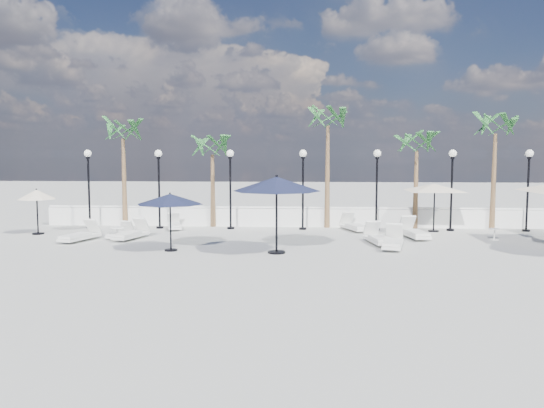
# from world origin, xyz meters

# --- Properties ---
(ground) EXTENTS (100.00, 100.00, 0.00)m
(ground) POSITION_xyz_m (0.00, 0.00, 0.00)
(ground) COLOR #A2A29D
(ground) RESTS_ON ground
(balustrade) EXTENTS (26.00, 0.30, 1.01)m
(balustrade) POSITION_xyz_m (0.00, 7.50, 0.47)
(balustrade) COLOR white
(balustrade) RESTS_ON ground
(lamppost_0) EXTENTS (0.36, 0.36, 3.84)m
(lamppost_0) POSITION_xyz_m (-10.50, 6.50, 2.49)
(lamppost_0) COLOR black
(lamppost_0) RESTS_ON ground
(lamppost_1) EXTENTS (0.36, 0.36, 3.84)m
(lamppost_1) POSITION_xyz_m (-7.00, 6.50, 2.49)
(lamppost_1) COLOR black
(lamppost_1) RESTS_ON ground
(lamppost_2) EXTENTS (0.36, 0.36, 3.84)m
(lamppost_2) POSITION_xyz_m (-3.50, 6.50, 2.49)
(lamppost_2) COLOR black
(lamppost_2) RESTS_ON ground
(lamppost_3) EXTENTS (0.36, 0.36, 3.84)m
(lamppost_3) POSITION_xyz_m (0.00, 6.50, 2.49)
(lamppost_3) COLOR black
(lamppost_3) RESTS_ON ground
(lamppost_4) EXTENTS (0.36, 0.36, 3.84)m
(lamppost_4) POSITION_xyz_m (3.50, 6.50, 2.49)
(lamppost_4) COLOR black
(lamppost_4) RESTS_ON ground
(lamppost_5) EXTENTS (0.36, 0.36, 3.84)m
(lamppost_5) POSITION_xyz_m (7.00, 6.50, 2.49)
(lamppost_5) COLOR black
(lamppost_5) RESTS_ON ground
(lamppost_6) EXTENTS (0.36, 0.36, 3.84)m
(lamppost_6) POSITION_xyz_m (10.50, 6.50, 2.49)
(lamppost_6) COLOR black
(lamppost_6) RESTS_ON ground
(palm_0) EXTENTS (2.60, 2.60, 5.50)m
(palm_0) POSITION_xyz_m (-9.00, 7.30, 4.53)
(palm_0) COLOR brown
(palm_0) RESTS_ON ground
(palm_1) EXTENTS (2.60, 2.60, 4.70)m
(palm_1) POSITION_xyz_m (-4.50, 7.30, 3.75)
(palm_1) COLOR brown
(palm_1) RESTS_ON ground
(palm_2) EXTENTS (2.60, 2.60, 6.10)m
(palm_2) POSITION_xyz_m (1.20, 7.30, 5.12)
(palm_2) COLOR brown
(palm_2) RESTS_ON ground
(palm_3) EXTENTS (2.60, 2.60, 4.90)m
(palm_3) POSITION_xyz_m (5.50, 7.30, 3.95)
(palm_3) COLOR brown
(palm_3) RESTS_ON ground
(palm_4) EXTENTS (2.60, 2.60, 5.70)m
(palm_4) POSITION_xyz_m (9.20, 7.30, 4.73)
(palm_4) COLOR brown
(palm_4) RESTS_ON ground
(lounger_0) EXTENTS (1.16, 2.11, 0.75)m
(lounger_0) POSITION_xyz_m (-7.31, 3.13, 0.25)
(lounger_0) COLOR white
(lounger_0) RESTS_ON ground
(lounger_1) EXTENTS (0.84, 1.69, 0.61)m
(lounger_1) POSITION_xyz_m (-7.91, 3.49, 0.20)
(lounger_1) COLOR white
(lounger_1) RESTS_ON ground
(lounger_2) EXTENTS (1.21, 2.14, 0.76)m
(lounger_2) POSITION_xyz_m (-9.28, 2.52, 0.26)
(lounger_2) COLOR white
(lounger_2) RESTS_ON ground
(lounger_3) EXTENTS (1.07, 1.90, 0.68)m
(lounger_3) POSITION_xyz_m (-6.21, 6.22, 0.23)
(lounger_3) COLOR white
(lounger_3) RESTS_ON ground
(lounger_4) EXTENTS (1.15, 2.22, 0.79)m
(lounger_4) POSITION_xyz_m (3.49, 1.56, 0.27)
(lounger_4) COLOR white
(lounger_4) RESTS_ON ground
(lounger_5) EXTENTS (1.04, 2.14, 0.77)m
(lounger_5) POSITION_xyz_m (3.05, 2.54, 0.26)
(lounger_5) COLOR white
(lounger_5) RESTS_ON ground
(lounger_6) EXTENTS (1.30, 2.07, 0.74)m
(lounger_6) POSITION_xyz_m (2.43, 6.22, 0.25)
(lounger_6) COLOR white
(lounger_6) RESTS_ON ground
(lounger_7) EXTENTS (1.07, 2.24, 0.81)m
(lounger_7) POSITION_xyz_m (4.81, 4.11, 0.27)
(lounger_7) COLOR white
(lounger_7) RESTS_ON ground
(side_table_0) EXTENTS (0.55, 0.55, 0.54)m
(side_table_0) POSITION_xyz_m (-7.84, 2.93, 0.32)
(side_table_0) COLOR white
(side_table_0) RESTS_ON ground
(side_table_1) EXTENTS (0.52, 0.52, 0.50)m
(side_table_1) POSITION_xyz_m (-7.90, 4.26, 0.30)
(side_table_1) COLOR white
(side_table_1) RESTS_ON ground
(side_table_2) EXTENTS (0.49, 0.49, 0.48)m
(side_table_2) POSITION_xyz_m (8.13, 3.90, 0.29)
(side_table_2) COLOR white
(side_table_2) RESTS_ON ground
(parasol_navy_left) EXTENTS (2.50, 2.50, 2.21)m
(parasol_navy_left) POSITION_xyz_m (-4.94, 0.56, 1.94)
(parasol_navy_left) COLOR black
(parasol_navy_left) RESTS_ON ground
(parasol_navy_mid) EXTENTS (3.21, 3.21, 2.88)m
(parasol_navy_mid) POSITION_xyz_m (-0.95, 0.32, 2.53)
(parasol_navy_mid) COLOR black
(parasol_navy_mid) RESTS_ON ground
(parasol_cream_sq_a) EXTENTS (4.91, 4.91, 2.41)m
(parasol_cream_sq_a) POSITION_xyz_m (6.14, 6.20, 2.23)
(parasol_cream_sq_a) COLOR black
(parasol_cream_sq_a) RESTS_ON ground
(parasol_cream_small) EXTENTS (1.70, 1.70, 2.08)m
(parasol_cream_small) POSITION_xyz_m (-12.00, 4.27, 1.78)
(parasol_cream_small) COLOR black
(parasol_cream_small) RESTS_ON ground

